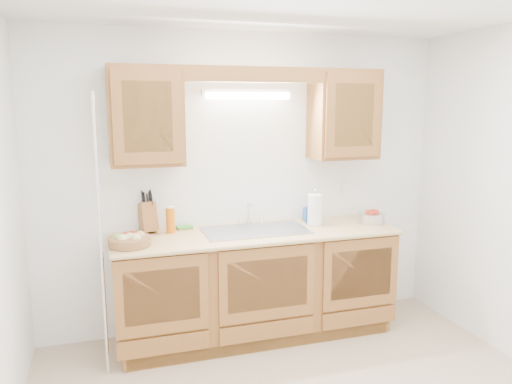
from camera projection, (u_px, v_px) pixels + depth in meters
name	position (u px, v px, depth m)	size (l,w,h in m)	color
room	(318.00, 222.00, 2.86)	(3.52, 3.50, 2.50)	#C2A98C
base_cabinets	(256.00, 285.00, 4.13)	(2.20, 0.60, 0.86)	brown
countertop	(256.00, 234.00, 4.03)	(2.30, 0.63, 0.04)	tan
upper_cabinet_left	(146.00, 116.00, 3.76)	(0.55, 0.33, 0.75)	brown
upper_cabinet_right	(344.00, 115.00, 4.25)	(0.55, 0.33, 0.75)	brown
valance	(256.00, 74.00, 3.82)	(2.20, 0.05, 0.12)	brown
fluorescent_fixture	(248.00, 94.00, 4.05)	(0.76, 0.08, 0.08)	white
sink	(255.00, 239.00, 4.06)	(0.84, 0.46, 0.36)	#9E9EA3
wire_shelf_pole	(101.00, 239.00, 3.43)	(0.03, 0.03, 2.00)	silver
outlet_plate	(345.00, 189.00, 4.55)	(0.08, 0.01, 0.12)	white
fruit_basket	(130.00, 240.00, 3.62)	(0.32, 0.32, 0.10)	olive
knife_block	(148.00, 217.00, 4.00)	(0.15, 0.22, 0.35)	brown
orange_canister	(170.00, 219.00, 3.97)	(0.08, 0.08, 0.22)	#CF620B
soap_bottle	(308.00, 212.00, 4.36)	(0.08, 0.08, 0.17)	#2253AA
sponge	(185.00, 228.00, 4.11)	(0.14, 0.10, 0.03)	#CC333F
paper_towel	(315.00, 210.00, 4.22)	(0.15, 0.15, 0.31)	silver
apple_bowl	(371.00, 217.00, 4.30)	(0.27, 0.27, 0.12)	silver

